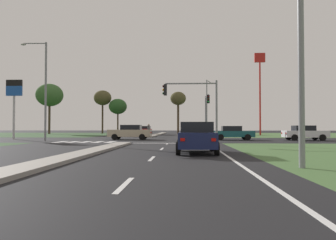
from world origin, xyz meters
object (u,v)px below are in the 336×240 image
Objects in this scene: street_lamp_near at (306,9)px; treeline_near at (50,95)px; car_beige_second at (130,132)px; fastfood_pole_sign at (260,76)px; fuel_price_totem at (14,96)px; car_navy_fourth at (196,137)px; car_maroon_third at (135,131)px; car_white_sixth at (305,133)px; car_teal_near at (232,133)px; car_red_fifth at (146,130)px; treeline_second at (103,98)px; treeline_third at (118,107)px; pedestrian_at_median at (149,129)px; treeline_fourth at (178,99)px; street_lamp_third at (207,104)px; traffic_signal_far_right at (207,108)px; traffic_signal_near_right at (196,100)px; street_lamp_second at (44,86)px.

treeline_near reaches higher than street_lamp_near.
fastfood_pole_sign is (18.86, 20.03, 9.25)m from car_beige_second.
fuel_price_totem reaches higher than car_beige_second.
car_navy_fourth is 0.65× the size of fuel_price_totem.
fastfood_pole_sign is (8.97, 43.32, 4.87)m from street_lamp_near.
car_beige_second reaches higher than car_maroon_third.
fastfood_pole_sign is (0.64, 21.19, 9.29)m from car_white_sixth.
car_red_fifth is (-12.40, 26.10, 0.05)m from car_teal_near.
treeline_second is at bearing -63.25° from car_maroon_third.
car_teal_near is 0.58× the size of treeline_third.
pedestrian_at_median is 0.18× the size of treeline_fourth.
car_navy_fourth is 37.50m from street_lamp_third.
fuel_price_totem is 32.63m from treeline_second.
pedestrian_at_median is at bearing -129.75° from street_lamp_third.
treeline_fourth reaches higher than traffic_signal_far_right.
treeline_near reaches higher than car_navy_fourth.
car_beige_second is at bearing 133.69° from traffic_signal_near_right.
pedestrian_at_median is 25.44m from treeline_fourth.
street_lamp_second is 1.03× the size of street_lamp_third.
treeline_second is at bearing 19.84° from car_beige_second.
pedestrian_at_median is 0.22× the size of treeline_third.
street_lamp_second is 36.19m from fastfood_pole_sign.
treeline_second is 16.41m from treeline_fourth.
fuel_price_totem is 32.50m from treeline_third.
car_white_sixth is at bearing 5.99° from street_lamp_second.
treeline_near reaches higher than fuel_price_totem.
street_lamp_near reaches higher than car_navy_fourth.
car_teal_near is 20.62m from street_lamp_third.
treeline_near reaches higher than traffic_signal_far_right.
car_teal_near is at bearing 10.50° from street_lamp_second.
street_lamp_second is at bearing -126.93° from street_lamp_third.
fastfood_pole_sign reaches higher than car_red_fifth.
pedestrian_at_median reaches higher than car_red_fifth.
traffic_signal_far_right is 35.22m from treeline_second.
car_navy_fourth is 10.58m from traffic_signal_near_right.
street_lamp_near reaches higher than treeline_third.
car_white_sixth is 11.41m from traffic_signal_far_right.
car_white_sixth is 0.64× the size of fuel_price_totem.
car_teal_near is at bearing -111.01° from fastfood_pole_sign.
treeline_second is (-11.81, 32.73, 6.86)m from car_beige_second.
street_lamp_second is 39.44m from treeline_fourth.
treeline_fourth is (-4.05, 29.14, 3.76)m from traffic_signal_far_right.
street_lamp_second is 34.68m from treeline_near.
treeline_near reaches higher than treeline_second.
street_lamp_near is 1.24× the size of treeline_third.
traffic_signal_far_right is at bearing -63.40° from car_beige_second.
street_lamp_second is at bearing -79.50° from car_teal_near.
traffic_signal_near_right is at bearing -86.75° from treeline_fourth.
car_maroon_third is 0.84× the size of traffic_signal_far_right.
street_lamp_near is at bearing -60.33° from car_navy_fourth.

